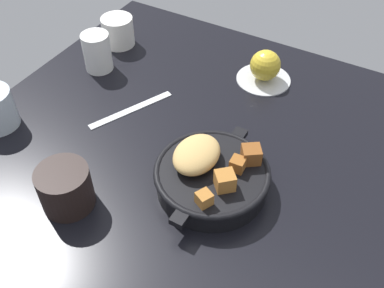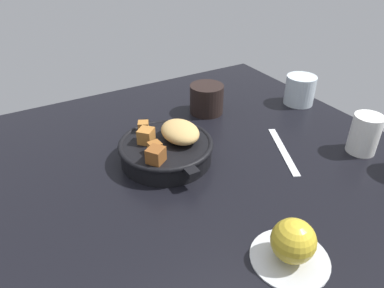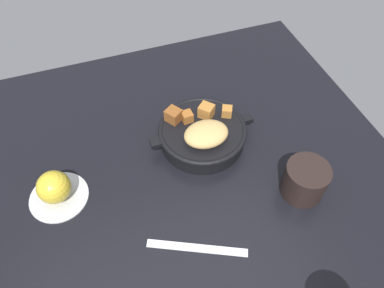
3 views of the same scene
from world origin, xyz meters
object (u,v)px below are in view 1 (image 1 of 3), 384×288
at_px(cast_iron_skillet, 211,175).
at_px(white_creamer_pitcher, 97,52).
at_px(ceramic_mug_white, 118,31).
at_px(red_apple, 265,65).
at_px(butter_knife, 131,109).
at_px(coffee_mug_dark, 65,188).

relative_size(cast_iron_skillet, white_creamer_pitcher, 2.75).
bearing_deg(ceramic_mug_white, red_apple, -83.80).
xyz_separation_m(butter_knife, ceramic_mug_white, (0.19, 0.17, 0.03)).
relative_size(butter_knife, ceramic_mug_white, 2.51).
bearing_deg(butter_knife, white_creamer_pitcher, 85.35).
xyz_separation_m(red_apple, ceramic_mug_white, (-0.04, 0.37, -0.00)).
bearing_deg(red_apple, butter_knife, 139.49).
bearing_deg(ceramic_mug_white, coffee_mug_dark, -153.71).
bearing_deg(red_apple, coffee_mug_dark, 162.58).
bearing_deg(cast_iron_skillet, coffee_mug_dark, 127.94).
bearing_deg(coffee_mug_dark, white_creamer_pitcher, 30.39).
height_order(cast_iron_skillet, ceramic_mug_white, cast_iron_skillet).
relative_size(butter_knife, white_creamer_pitcher, 2.17).
distance_m(butter_knife, ceramic_mug_white, 0.26).
xyz_separation_m(ceramic_mug_white, white_creamer_pitcher, (-0.11, -0.02, 0.01)).
relative_size(cast_iron_skillet, red_apple, 3.59).
distance_m(cast_iron_skillet, white_creamer_pitcher, 0.44).
bearing_deg(butter_knife, ceramic_mug_white, 66.91).
bearing_deg(white_creamer_pitcher, red_apple, -67.16).
bearing_deg(white_creamer_pitcher, butter_knife, -119.99).
bearing_deg(butter_knife, red_apple, -15.17).
relative_size(butter_knife, coffee_mug_dark, 2.16).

